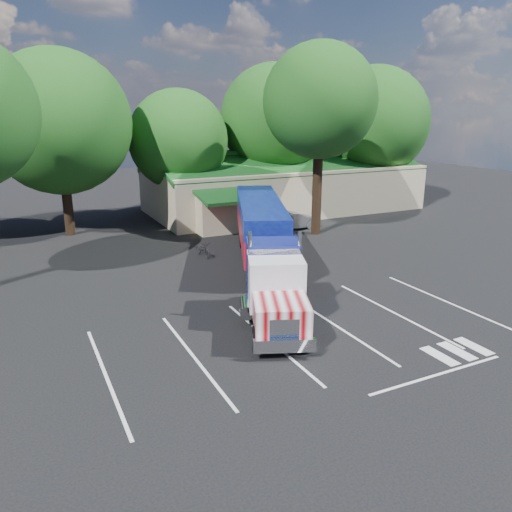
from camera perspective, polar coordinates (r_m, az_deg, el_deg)
name	(u,v)px	position (r m, az deg, el deg)	size (l,w,h in m)	color
ground	(214,293)	(25.29, -4.78, -4.24)	(120.00, 120.00, 0.00)	black
event_hall	(282,186)	(46.19, 2.96, 8.00)	(24.20, 14.12, 5.55)	tan
tree_row_c	(59,123)	(38.48, -21.60, 13.98)	(10.00, 10.00, 13.05)	black
tree_row_d	(178,140)	(41.61, -8.86, 12.97)	(8.00, 8.00, 10.60)	black
tree_row_e	(274,120)	(45.53, 2.10, 15.31)	(9.60, 9.60, 12.90)	black
tree_row_f	(373,122)	(50.10, 13.26, 14.65)	(10.40, 10.40, 13.00)	black
tree_near_right	(320,101)	(36.59, 7.33, 17.12)	(8.00, 8.00, 13.50)	black
semi_truck	(263,235)	(27.59, 0.82, 2.42)	(9.35, 18.30, 3.95)	black
woman	(271,294)	(22.98, 1.78, -4.32)	(0.55, 0.36, 1.51)	black
bicycle	(203,249)	(31.53, -6.10, 0.78)	(0.62, 1.78, 0.93)	black
silver_sedan	(292,220)	(38.68, 4.14, 4.08)	(1.48, 4.25, 1.40)	#989A9F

